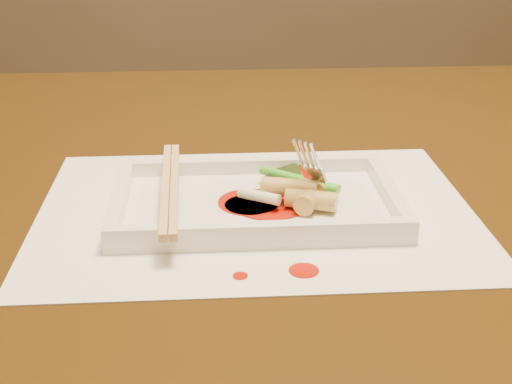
{
  "coord_description": "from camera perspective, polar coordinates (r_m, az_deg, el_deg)",
  "views": [
    {
      "loc": [
        0.0,
        -0.69,
        1.03
      ],
      "look_at": [
        0.04,
        -0.09,
        0.77
      ],
      "focal_mm": 50.0,
      "sensor_mm": 36.0,
      "label": 1
    }
  ],
  "objects": [
    {
      "name": "sauce_blob_2",
      "position": [
        0.65,
        1.13,
        -0.96
      ],
      "size": [
        0.07,
        0.07,
        0.0
      ],
      "primitive_type": "cylinder",
      "color": "#B71505",
      "rests_on": "plate_base"
    },
    {
      "name": "sauce_blob_1",
      "position": [
        0.65,
        -0.54,
        -0.81
      ],
      "size": [
        0.06,
        0.06,
        0.0
      ],
      "primitive_type": "cylinder",
      "color": "#B71505",
      "rests_on": "plate_base"
    },
    {
      "name": "sauce_splatter_a",
      "position": [
        0.56,
        3.85,
        -6.28
      ],
      "size": [
        0.02,
        0.02,
        0.0
      ],
      "primitive_type": "cylinder",
      "color": "#B71505",
      "rests_on": "placemat"
    },
    {
      "name": "scallion_green",
      "position": [
        0.67,
        3.46,
        1.01
      ],
      "size": [
        0.07,
        0.06,
        0.01
      ],
      "primitive_type": "cylinder",
      "rotation": [
        1.57,
        0.0,
        0.9
      ],
      "color": "green",
      "rests_on": "plate_base"
    },
    {
      "name": "chopstick_a",
      "position": [
        0.65,
        -7.24,
        0.42
      ],
      "size": [
        0.01,
        0.2,
        0.01
      ],
      "primitive_type": "cube",
      "rotation": [
        0.0,
        0.0,
        0.03
      ],
      "color": "tan",
      "rests_on": "plate_rim_near"
    },
    {
      "name": "plate_rim_near",
      "position": [
        0.59,
        0.47,
        -3.16
      ],
      "size": [
        0.26,
        0.01,
        0.01
      ],
      "primitive_type": "cube",
      "color": "white",
      "rests_on": "plate_base"
    },
    {
      "name": "sauce_blob_0",
      "position": [
        0.65,
        -0.52,
        -1.06
      ],
      "size": [
        0.05,
        0.05,
        0.0
      ],
      "primitive_type": "cylinder",
      "color": "#B71505",
      "rests_on": "plate_base"
    },
    {
      "name": "table",
      "position": [
        0.79,
        -3.5,
        -5.51
      ],
      "size": [
        1.4,
        0.9,
        0.75
      ],
      "color": "black",
      "rests_on": "ground"
    },
    {
      "name": "rice_cake_2",
      "position": [
        0.65,
        2.68,
        0.34
      ],
      "size": [
        0.05,
        0.03,
        0.02
      ],
      "primitive_type": "cylinder",
      "rotation": [
        1.57,
        0.0,
        1.31
      ],
      "color": "#D1B861",
      "rests_on": "plate_base"
    },
    {
      "name": "placemat",
      "position": [
        0.66,
        0.0,
        -1.49
      ],
      "size": [
        0.4,
        0.3,
        0.0
      ],
      "primitive_type": "cube",
      "color": "white",
      "rests_on": "table"
    },
    {
      "name": "plate_rim_left",
      "position": [
        0.66,
        -10.84,
        -0.52
      ],
      "size": [
        0.01,
        0.14,
        0.01
      ],
      "primitive_type": "cube",
      "color": "white",
      "rests_on": "plate_base"
    },
    {
      "name": "fork",
      "position": [
        0.65,
        6.06,
        5.93
      ],
      "size": [
        0.09,
        0.1,
        0.14
      ],
      "primitive_type": null,
      "color": "silver",
      "rests_on": "plate_base"
    },
    {
      "name": "chopstick_b",
      "position": [
        0.65,
        -6.53,
        0.44
      ],
      "size": [
        0.01,
        0.2,
        0.01
      ],
      "primitive_type": "cube",
      "rotation": [
        0.0,
        0.0,
        0.03
      ],
      "color": "tan",
      "rests_on": "plate_rim_near"
    },
    {
      "name": "scallion_white",
      "position": [
        0.64,
        0.26,
        -0.33
      ],
      "size": [
        0.04,
        0.03,
        0.01
      ],
      "primitive_type": "cylinder",
      "rotation": [
        1.57,
        0.0,
        1.03
      ],
      "color": "#EAEACC",
      "rests_on": "plate_base"
    },
    {
      "name": "plate_rim_far",
      "position": [
        0.72,
        -0.38,
        2.13
      ],
      "size": [
        0.26,
        0.01,
        0.01
      ],
      "primitive_type": "cube",
      "color": "white",
      "rests_on": "plate_base"
    },
    {
      "name": "rice_cake_1",
      "position": [
        0.64,
        4.36,
        -0.41
      ],
      "size": [
        0.04,
        0.05,
        0.02
      ],
      "primitive_type": "cylinder",
      "rotation": [
        1.57,
        0.0,
        2.72
      ],
      "color": "#D1B861",
      "rests_on": "plate_base"
    },
    {
      "name": "rice_cake_0",
      "position": [
        0.67,
        4.57,
        0.57
      ],
      "size": [
        0.02,
        0.04,
        0.02
      ],
      "primitive_type": "cylinder",
      "rotation": [
        1.57,
        0.0,
        3.14
      ],
      "color": "#D1B861",
      "rests_on": "plate_base"
    },
    {
      "name": "veg_piece",
      "position": [
        0.69,
        2.67,
        1.21
      ],
      "size": [
        0.05,
        0.04,
        0.01
      ],
      "primitive_type": "cube",
      "rotation": [
        0.0,
        0.0,
        0.63
      ],
      "color": "black",
      "rests_on": "plate_base"
    },
    {
      "name": "plate_rim_right",
      "position": [
        0.67,
        10.6,
        0.04
      ],
      "size": [
        0.01,
        0.14,
        0.01
      ],
      "primitive_type": "cube",
      "color": "white",
      "rests_on": "plate_base"
    },
    {
      "name": "sauce_splatter_b",
      "position": [
        0.55,
        -1.27,
        -6.72
      ],
      "size": [
        0.01,
        0.01,
        0.0
      ],
      "primitive_type": "cylinder",
      "color": "#B71505",
      "rests_on": "placemat"
    },
    {
      "name": "rice_cake_3",
      "position": [
        0.64,
        4.43,
        -0.63
      ],
      "size": [
        0.05,
        0.03,
        0.02
      ],
      "primitive_type": "cylinder",
      "rotation": [
        1.57,
        0.0,
        1.24
      ],
      "color": "#D1B861",
      "rests_on": "plate_base"
    },
    {
      "name": "plate_base",
      "position": [
        0.66,
        0.0,
        -1.12
      ],
      "size": [
        0.26,
        0.16,
        0.01
      ],
      "primitive_type": "cube",
      "color": "white",
      "rests_on": "placemat"
    }
  ]
}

